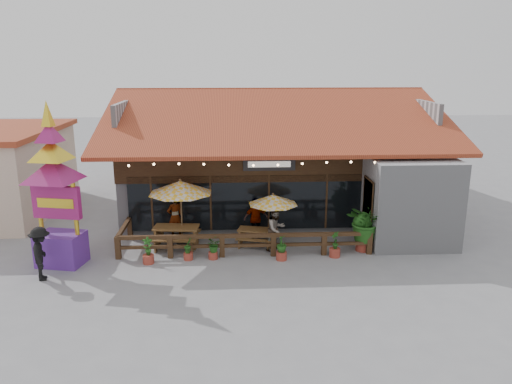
{
  "coord_description": "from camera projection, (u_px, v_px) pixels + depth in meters",
  "views": [
    {
      "loc": [
        -2.13,
        -18.73,
        7.42
      ],
      "look_at": [
        -1.07,
        1.5,
        2.07
      ],
      "focal_mm": 35.0,
      "sensor_mm": 36.0,
      "label": 1
    }
  ],
  "objects": [
    {
      "name": "planter_c",
      "position": [
        213.0,
        247.0,
        19.13
      ],
      "size": [
        0.7,
        0.69,
        0.87
      ],
      "color": "maroon",
      "rests_on": "ground"
    },
    {
      "name": "umbrella_right",
      "position": [
        273.0,
        200.0,
        20.32
      ],
      "size": [
        2.66,
        2.66,
        2.21
      ],
      "color": "brown",
      "rests_on": "ground"
    },
    {
      "name": "ground",
      "position": [
        285.0,
        251.0,
        20.08
      ],
      "size": [
        100.0,
        100.0,
        0.0
      ],
      "primitive_type": "plane",
      "color": "gray",
      "rests_on": "ground"
    },
    {
      "name": "tropical_plant",
      "position": [
        364.0,
        222.0,
        19.8
      ],
      "size": [
        1.82,
        1.93,
        2.13
      ],
      "color": "maroon",
      "rests_on": "ground"
    },
    {
      "name": "umbrella_left",
      "position": [
        180.0,
        187.0,
        20.13
      ],
      "size": [
        3.45,
        3.45,
        2.81
      ],
      "color": "brown",
      "rests_on": "ground"
    },
    {
      "name": "thai_sign_tower",
      "position": [
        54.0,
        174.0,
        17.9
      ],
      "size": [
        2.87,
        2.87,
        6.54
      ],
      "color": "#5C2893",
      "rests_on": "ground"
    },
    {
      "name": "picnic_table_right",
      "position": [
        256.0,
        234.0,
        20.57
      ],
      "size": [
        1.72,
        1.57,
        0.7
      ],
      "color": "brown",
      "rests_on": "ground"
    },
    {
      "name": "picnic_table_left",
      "position": [
        176.0,
        233.0,
        20.37
      ],
      "size": [
        1.95,
        1.72,
        0.87
      ],
      "color": "brown",
      "rests_on": "ground"
    },
    {
      "name": "diner_c",
      "position": [
        256.0,
        218.0,
        21.34
      ],
      "size": [
        1.08,
        0.56,
        1.76
      ],
      "primitive_type": "imported",
      "rotation": [
        0.0,
        0.0,
        3.27
      ],
      "color": "#3A2612",
      "rests_on": "ground"
    },
    {
      "name": "planter_d",
      "position": [
        282.0,
        248.0,
        19.04
      ],
      "size": [
        0.53,
        0.53,
        1.0
      ],
      "color": "maroon",
      "rests_on": "ground"
    },
    {
      "name": "diner_a",
      "position": [
        175.0,
        217.0,
        21.26
      ],
      "size": [
        0.84,
        0.76,
        1.92
      ],
      "primitive_type": "imported",
      "rotation": [
        0.0,
        0.0,
        3.69
      ],
      "color": "#3A2612",
      "rests_on": "ground"
    },
    {
      "name": "pedestrian",
      "position": [
        41.0,
        254.0,
        17.23
      ],
      "size": [
        1.02,
        1.38,
        1.91
      ],
      "primitive_type": "imported",
      "rotation": [
        0.0,
        0.0,
        1.85
      ],
      "color": "black",
      "rests_on": "ground"
    },
    {
      "name": "planter_e",
      "position": [
        335.0,
        246.0,
        19.35
      ],
      "size": [
        0.43,
        0.43,
        1.04
      ],
      "color": "maroon",
      "rests_on": "ground"
    },
    {
      "name": "planter_b",
      "position": [
        188.0,
        250.0,
        19.08
      ],
      "size": [
        0.39,
        0.41,
        0.88
      ],
      "color": "maroon",
      "rests_on": "ground"
    },
    {
      "name": "planter_a",
      "position": [
        148.0,
        253.0,
        18.71
      ],
      "size": [
        0.42,
        0.42,
        1.04
      ],
      "color": "maroon",
      "rests_on": "ground"
    },
    {
      "name": "patio_railing",
      "position": [
        228.0,
        240.0,
        19.55
      ],
      "size": [
        10.0,
        2.6,
        0.92
      ],
      "color": "#442B18",
      "rests_on": "ground"
    },
    {
      "name": "diner_b",
      "position": [
        276.0,
        229.0,
        19.94
      ],
      "size": [
        1.1,
        1.06,
        1.79
      ],
      "primitive_type": "imported",
      "rotation": [
        0.0,
        0.0,
        0.63
      ],
      "color": "#3A2612",
      "rests_on": "ground"
    },
    {
      "name": "restaurant_building",
      "position": [
        276.0,
        164.0,
        25.92
      ],
      "size": [
        15.5,
        14.73,
        6.09
      ],
      "color": "#ACACB1",
      "rests_on": "ground"
    }
  ]
}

